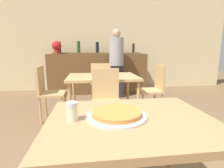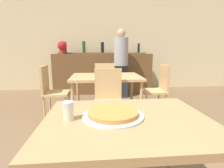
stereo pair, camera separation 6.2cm
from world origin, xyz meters
name	(u,v)px [view 1 (the left image)]	position (x,y,z in m)	size (l,w,h in m)	color
wall_back	(97,42)	(0.00, 4.31, 1.40)	(8.00, 0.05, 2.80)	beige
dining_table_near	(131,132)	(0.00, 0.00, 0.66)	(0.98, 0.78, 0.75)	#A87F51
dining_table_far	(103,80)	(-0.02, 1.95, 0.65)	(1.16, 0.85, 0.72)	tan
bar_counter	(98,73)	(0.00, 3.81, 0.53)	(2.60, 0.56, 1.06)	brown
bar_back_shelf	(95,51)	(-0.06, 3.95, 1.13)	(2.39, 0.24, 0.33)	brown
chair_far_side_front	(106,97)	(-0.02, 1.36, 0.52)	(0.40, 0.40, 0.90)	tan
chair_far_side_back	(101,82)	(-0.02, 2.54, 0.52)	(0.40, 0.40, 0.90)	tan
chair_far_side_left	(47,89)	(-0.93, 1.95, 0.52)	(0.40, 0.40, 0.90)	tan
chair_far_side_right	(154,86)	(0.90, 1.95, 0.52)	(0.40, 0.40, 0.90)	tan
pizza_tray	(117,114)	(-0.08, 0.03, 0.77)	(0.37, 0.37, 0.04)	silver
cheese_shaker	(72,111)	(-0.34, 0.00, 0.81)	(0.07, 0.07, 0.11)	beige
person_standing	(116,61)	(0.42, 3.23, 0.89)	(0.34, 0.34, 1.64)	#2D2D38
potted_plant	(57,47)	(-1.05, 3.76, 1.24)	(0.24, 0.24, 0.33)	maroon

